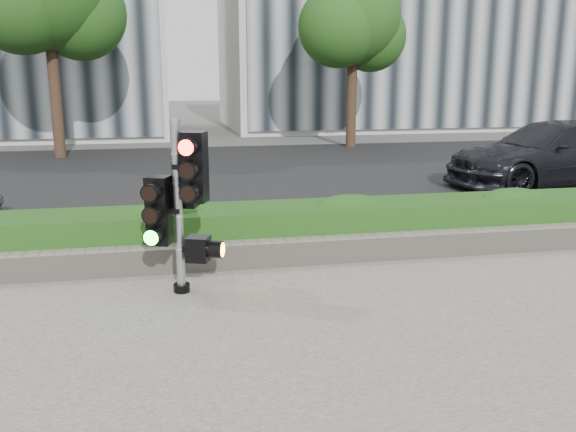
{
  "coord_description": "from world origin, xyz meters",
  "views": [
    {
      "loc": [
        -1.17,
        -6.03,
        2.58
      ],
      "look_at": [
        0.16,
        0.6,
        1.02
      ],
      "focal_mm": 38.0,
      "sensor_mm": 36.0,
      "label": 1
    }
  ],
  "objects": [
    {
      "name": "road",
      "position": [
        0.0,
        10.0,
        0.01
      ],
      "size": [
        60.0,
        13.0,
        0.02
      ],
      "primitive_type": "cube",
      "color": "black",
      "rests_on": "ground"
    },
    {
      "name": "tree_right",
      "position": [
        5.48,
        15.55,
        4.48
      ],
      "size": [
        4.1,
        3.58,
        6.53
      ],
      "color": "black",
      "rests_on": "ground"
    },
    {
      "name": "curb",
      "position": [
        0.0,
        3.15,
        0.06
      ],
      "size": [
        60.0,
        0.25,
        0.12
      ],
      "primitive_type": "cube",
      "color": "gray",
      "rests_on": "ground"
    },
    {
      "name": "traffic_signal",
      "position": [
        -1.02,
        1.07,
        1.17
      ],
      "size": [
        0.77,
        0.64,
        2.07
      ],
      "rotation": [
        0.0,
        0.0,
        -0.35
      ],
      "color": "black",
      "rests_on": "sidewalk"
    },
    {
      "name": "building_right",
      "position": [
        11.0,
        25.0,
        6.0
      ],
      "size": [
        18.0,
        10.0,
        12.0
      ],
      "primitive_type": "cube",
      "color": "#B7B7B2",
      "rests_on": "ground"
    },
    {
      "name": "car_dark",
      "position": [
        7.8,
        6.84,
        0.78
      ],
      "size": [
        5.44,
        2.75,
        1.51
      ],
      "primitive_type": "imported",
      "rotation": [
        0.0,
        0.0,
        -1.45
      ],
      "color": "black",
      "rests_on": "road"
    },
    {
      "name": "hedge",
      "position": [
        0.0,
        2.55,
        0.37
      ],
      "size": [
        12.0,
        1.0,
        0.68
      ],
      "primitive_type": "cube",
      "color": "#3D7524",
      "rests_on": "sidewalk"
    },
    {
      "name": "ground",
      "position": [
        0.0,
        0.0,
        0.0
      ],
      "size": [
        120.0,
        120.0,
        0.0
      ],
      "primitive_type": "plane",
      "color": "#51514C",
      "rests_on": "ground"
    },
    {
      "name": "stone_wall",
      "position": [
        0.0,
        1.9,
        0.2
      ],
      "size": [
        12.0,
        0.32,
        0.34
      ],
      "primitive_type": "cube",
      "color": "gray",
      "rests_on": "sidewalk"
    }
  ]
}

